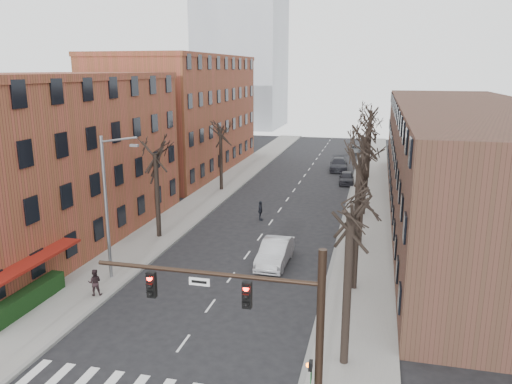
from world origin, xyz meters
The scene contains 23 objects.
sidewalk_left centered at (-8.00, 35.00, 0.07)m, with size 4.00×90.00×0.15m, color gray.
sidewalk_right centered at (8.00, 35.00, 0.07)m, with size 4.00×90.00×0.15m, color gray.
building_left_near centered at (-16.00, 15.00, 6.00)m, with size 12.00×26.00×12.00m, color brown.
building_left_far centered at (-16.00, 44.00, 7.00)m, with size 12.00×28.00×14.00m, color brown.
building_right centered at (16.00, 30.00, 5.00)m, with size 12.00×50.00×10.00m, color #482A21.
awning_left centered at (-9.40, 6.00, 0.00)m, with size 1.20×7.00×0.15m, color maroon.
hedge centered at (-9.50, 5.00, 0.65)m, with size 0.80×6.00×1.00m, color #163612.
tree_right_a centered at (7.60, 4.00, 0.00)m, with size 5.20×5.20×10.00m, color black, non-canonical shape.
tree_right_b centered at (7.60, 12.00, 0.00)m, with size 5.20×5.20×10.80m, color black, non-canonical shape.
tree_right_c centered at (7.60, 20.00, 0.00)m, with size 5.20×5.20×11.60m, color black, non-canonical shape.
tree_right_d centered at (7.60, 28.00, 0.00)m, with size 5.20×5.20×10.00m, color black, non-canonical shape.
tree_right_e centered at (7.60, 36.00, 0.00)m, with size 5.20×5.20×10.80m, color black, non-canonical shape.
tree_right_f centered at (7.60, 44.00, 0.00)m, with size 5.20×5.20×11.60m, color black, non-canonical shape.
tree_left_a centered at (-7.60, 18.00, 0.00)m, with size 5.20×5.20×9.50m, color black, non-canonical shape.
tree_left_b centered at (-7.60, 34.00, 0.00)m, with size 5.20×5.20×9.50m, color black, non-canonical shape.
signal_mast_arm centered at (5.45, -1.00, 4.40)m, with size 8.14×0.30×7.20m.
streetlight centered at (-7.03, 10.00, 5.01)m, with size 2.45×0.22×9.03m.
silver_sedan centered at (2.25, 14.82, 0.84)m, with size 1.77×5.08×1.67m, color #A3A4AA.
parked_car_near centered at (5.30, 40.63, 0.70)m, with size 1.65×4.11×1.40m, color black.
parked_car_mid centered at (3.80, 48.21, 0.79)m, with size 2.20×5.42×1.57m, color black.
parked_car_far centered at (5.30, 62.52, 0.60)m, with size 2.01×4.35×1.21m, color #525559.
pedestrian_b centered at (-6.75, 7.45, 0.93)m, with size 0.76×0.59×1.57m, color black.
pedestrian_crossing centered at (-1.01, 24.37, 0.86)m, with size 1.01×0.42×1.72m, color black.
Camera 1 is at (8.48, -16.01, 12.77)m, focal length 35.00 mm.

